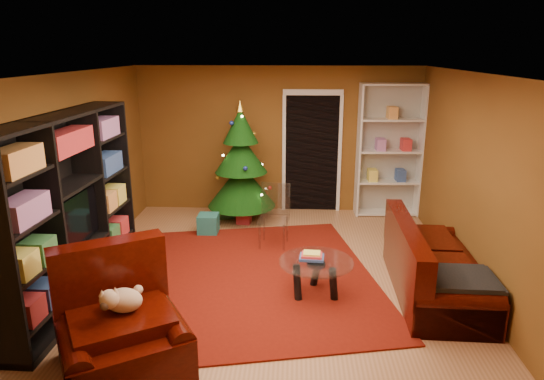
{
  "coord_description": "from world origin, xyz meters",
  "views": [
    {
      "loc": [
        0.31,
        -5.84,
        2.87
      ],
      "look_at": [
        0.0,
        0.4,
        1.05
      ],
      "focal_mm": 32.0,
      "sensor_mm": 36.0,
      "label": 1
    }
  ],
  "objects_px": {
    "white_bookshelf": "(389,151)",
    "gift_box_red": "(244,216)",
    "dog": "(124,300)",
    "rug": "(254,277)",
    "gift_box_green": "(225,210)",
    "coffee_table": "(316,278)",
    "christmas_tree": "(241,163)",
    "gift_box_teal": "(208,224)",
    "media_unit": "(69,210)",
    "armchair": "(122,326)",
    "sofa": "(437,259)",
    "acrylic_chair": "(274,220)"
  },
  "relations": [
    {
      "from": "white_bookshelf",
      "to": "gift_box_red",
      "type": "bearing_deg",
      "value": -168.26
    },
    {
      "from": "gift_box_red",
      "to": "dog",
      "type": "height_order",
      "value": "dog"
    },
    {
      "from": "rug",
      "to": "gift_box_green",
      "type": "relative_size",
      "value": 12.78
    },
    {
      "from": "white_bookshelf",
      "to": "coffee_table",
      "type": "relative_size",
      "value": 2.67
    },
    {
      "from": "christmas_tree",
      "to": "gift_box_teal",
      "type": "bearing_deg",
      "value": -123.52
    },
    {
      "from": "gift_box_green",
      "to": "dog",
      "type": "distance_m",
      "value": 4.26
    },
    {
      "from": "media_unit",
      "to": "white_bookshelf",
      "type": "height_order",
      "value": "white_bookshelf"
    },
    {
      "from": "white_bookshelf",
      "to": "dog",
      "type": "bearing_deg",
      "value": -126.74
    },
    {
      "from": "media_unit",
      "to": "coffee_table",
      "type": "xyz_separation_m",
      "value": [
        2.85,
        0.15,
        -0.86
      ]
    },
    {
      "from": "gift_box_green",
      "to": "gift_box_red",
      "type": "distance_m",
      "value": 0.45
    },
    {
      "from": "gift_box_red",
      "to": "armchair",
      "type": "xyz_separation_m",
      "value": [
        -0.68,
        -4.01,
        0.34
      ]
    },
    {
      "from": "sofa",
      "to": "white_bookshelf",
      "type": "bearing_deg",
      "value": 3.15
    },
    {
      "from": "gift_box_red",
      "to": "media_unit",
      "type": "bearing_deg",
      "value": -122.81
    },
    {
      "from": "armchair",
      "to": "acrylic_chair",
      "type": "distance_m",
      "value": 3.24
    },
    {
      "from": "gift_box_teal",
      "to": "acrylic_chair",
      "type": "distance_m",
      "value": 1.22
    },
    {
      "from": "sofa",
      "to": "gift_box_teal",
      "type": "bearing_deg",
      "value": 61.04
    },
    {
      "from": "rug",
      "to": "christmas_tree",
      "type": "height_order",
      "value": "christmas_tree"
    },
    {
      "from": "gift_box_teal",
      "to": "acrylic_chair",
      "type": "bearing_deg",
      "value": -24.74
    },
    {
      "from": "armchair",
      "to": "acrylic_chair",
      "type": "bearing_deg",
      "value": 36.44
    },
    {
      "from": "gift_box_green",
      "to": "armchair",
      "type": "relative_size",
      "value": 0.24
    },
    {
      "from": "gift_box_red",
      "to": "sofa",
      "type": "bearing_deg",
      "value": -42.56
    },
    {
      "from": "dog",
      "to": "sofa",
      "type": "bearing_deg",
      "value": -5.19
    },
    {
      "from": "white_bookshelf",
      "to": "sofa",
      "type": "distance_m",
      "value": 3.06
    },
    {
      "from": "armchair",
      "to": "christmas_tree",
      "type": "bearing_deg",
      "value": 50.42
    },
    {
      "from": "christmas_tree",
      "to": "armchair",
      "type": "height_order",
      "value": "christmas_tree"
    },
    {
      "from": "gift_box_green",
      "to": "white_bookshelf",
      "type": "relative_size",
      "value": 0.12
    },
    {
      "from": "white_bookshelf",
      "to": "armchair",
      "type": "bearing_deg",
      "value": -126.48
    },
    {
      "from": "gift_box_green",
      "to": "dog",
      "type": "relative_size",
      "value": 0.7
    },
    {
      "from": "gift_box_red",
      "to": "coffee_table",
      "type": "bearing_deg",
      "value": -65.69
    },
    {
      "from": "christmas_tree",
      "to": "gift_box_red",
      "type": "bearing_deg",
      "value": -74.05
    },
    {
      "from": "christmas_tree",
      "to": "coffee_table",
      "type": "xyz_separation_m",
      "value": [
        1.18,
        -2.69,
        -0.78
      ]
    },
    {
      "from": "dog",
      "to": "media_unit",
      "type": "bearing_deg",
      "value": 98.28
    },
    {
      "from": "christmas_tree",
      "to": "gift_box_green",
      "type": "xyz_separation_m",
      "value": [
        -0.31,
        0.09,
        -0.87
      ]
    },
    {
      "from": "rug",
      "to": "dog",
      "type": "relative_size",
      "value": 8.91
    },
    {
      "from": "white_bookshelf",
      "to": "acrylic_chair",
      "type": "xyz_separation_m",
      "value": [
        -1.95,
        -1.62,
        -0.73
      ]
    },
    {
      "from": "coffee_table",
      "to": "white_bookshelf",
      "type": "bearing_deg",
      "value": 66.09
    },
    {
      "from": "acrylic_chair",
      "to": "armchair",
      "type": "bearing_deg",
      "value": -105.9
    },
    {
      "from": "media_unit",
      "to": "christmas_tree",
      "type": "distance_m",
      "value": 3.29
    },
    {
      "from": "coffee_table",
      "to": "acrylic_chair",
      "type": "distance_m",
      "value": 1.6
    },
    {
      "from": "rug",
      "to": "gift_box_teal",
      "type": "bearing_deg",
      "value": 119.21
    },
    {
      "from": "dog",
      "to": "acrylic_chair",
      "type": "height_order",
      "value": "acrylic_chair"
    },
    {
      "from": "armchair",
      "to": "dog",
      "type": "relative_size",
      "value": 2.92
    },
    {
      "from": "gift_box_teal",
      "to": "white_bookshelf",
      "type": "bearing_deg",
      "value": 20.4
    },
    {
      "from": "media_unit",
      "to": "dog",
      "type": "bearing_deg",
      "value": -49.54
    },
    {
      "from": "christmas_tree",
      "to": "gift_box_green",
      "type": "distance_m",
      "value": 0.93
    },
    {
      "from": "gift_box_teal",
      "to": "gift_box_green",
      "type": "bearing_deg",
      "value": 78.61
    },
    {
      "from": "rug",
      "to": "gift_box_red",
      "type": "bearing_deg",
      "value": 99.47
    },
    {
      "from": "gift_box_teal",
      "to": "coffee_table",
      "type": "bearing_deg",
      "value": -50.17
    },
    {
      "from": "sofa",
      "to": "armchair",
      "type": "bearing_deg",
      "value": 118.47
    },
    {
      "from": "sofa",
      "to": "christmas_tree",
      "type": "bearing_deg",
      "value": 47.69
    }
  ]
}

